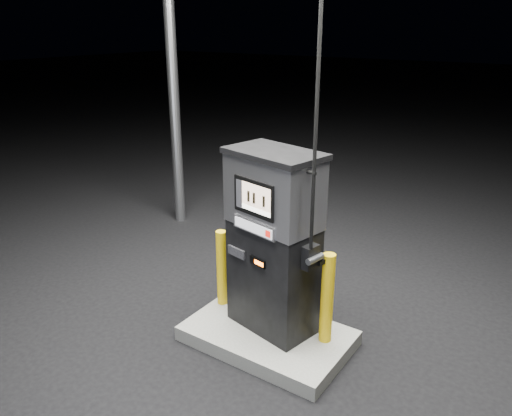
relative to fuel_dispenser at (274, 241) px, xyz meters
The scene contains 5 objects.
ground 1.08m from the fuel_dispenser, 86.02° to the right, with size 80.00×80.00×0.00m, color black.
pump_island 1.01m from the fuel_dispenser, 86.02° to the right, with size 1.60×1.00×0.15m, color #5E5E59.
fuel_dispenser is the anchor object (origin of this frame).
bollard_left 0.85m from the fuel_dispenser, behind, with size 0.11×0.11×0.85m, color yellow.
bollard_right 0.73m from the fuel_dispenser, ahead, with size 0.12×0.12×0.91m, color yellow.
Camera 1 is at (2.30, -3.58, 3.04)m, focal length 35.00 mm.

